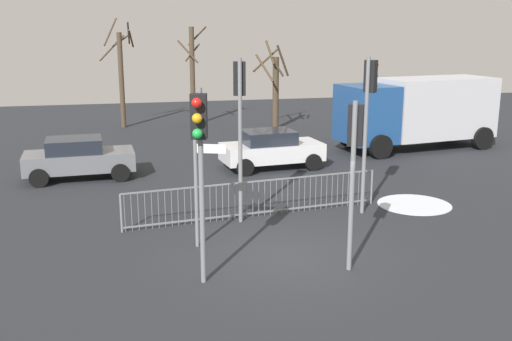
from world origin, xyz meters
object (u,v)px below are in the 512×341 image
Objects in this scene: bare_tree_left at (275,87)px; bare_tree_right at (192,74)px; traffic_light_mid_right at (355,147)px; traffic_light_rear_right at (240,103)px; car_white_near at (271,149)px; direction_sign_post at (199,184)px; traffic_light_rear_left at (200,144)px; car_grey_mid at (78,158)px; traffic_light_foreground_left at (369,100)px; bare_tree_centre at (121,74)px; delivery_truck at (418,110)px.

bare_tree_right is at bearing 151.46° from bare_tree_left.
traffic_light_mid_right is 0.84× the size of traffic_light_rear_right.
direction_sign_post is at bearing -121.85° from car_white_near.
traffic_light_mid_right is 9.94m from car_white_near.
traffic_light_rear_left reaches higher than car_grey_mid.
traffic_light_foreground_left is 17.01m from bare_tree_right.
bare_tree_left reaches higher than car_grey_mid.
traffic_light_rear_left is 1.05× the size of car_white_near.
bare_tree_right is (3.76, -0.15, -0.06)m from bare_tree_centre.
bare_tree_centre is (-1.45, 20.90, -0.19)m from traffic_light_rear_left.
traffic_light_foreground_left is at bearing -38.22° from car_grey_mid.
traffic_light_rear_left reaches higher than direction_sign_post.
traffic_light_rear_right reaches higher than traffic_light_mid_right.
delivery_truck is 1.38× the size of bare_tree_right.
bare_tree_left is at bearing 39.22° from car_grey_mid.
traffic_light_rear_right is 3.72m from traffic_light_foreground_left.
traffic_light_rear_left is at bearing -75.91° from car_grey_mid.
delivery_truck is 12.40m from bare_tree_right.
traffic_light_rear_left is at bearing -108.88° from bare_tree_left.
traffic_light_mid_right is at bearing -13.53° from direction_sign_post.
traffic_light_rear_left is 19.63m from bare_tree_left.
traffic_light_mid_right reaches higher than car_white_near.
traffic_light_foreground_left is (1.94, 3.79, 0.52)m from traffic_light_mid_right.
traffic_light_rear_right is at bearing -117.76° from car_white_near.
direction_sign_post is at bearing -110.99° from traffic_light_foreground_left.
bare_tree_left is at bearing 68.76° from car_white_near.
bare_tree_right is at bearing 150.16° from traffic_light_foreground_left.
traffic_light_rear_left is 2.69m from direction_sign_post.
bare_tree_right is (-8.87, 8.61, 1.04)m from delivery_truck.
bare_tree_right reaches higher than traffic_light_rear_left.
traffic_light_foreground_left is at bearing -83.01° from car_white_near.
traffic_light_foreground_left is 10.59m from car_grey_mid.
traffic_light_mid_right is at bearing -99.15° from bare_tree_left.
bare_tree_centre is (-7.79, 2.34, 0.63)m from bare_tree_left.
direction_sign_post is at bearing -69.72° from car_grey_mid.
traffic_light_rear_right is at bearing -92.39° from bare_tree_right.
direction_sign_post is 0.49× the size of bare_tree_centre.
traffic_light_mid_right is at bearing 48.15° from delivery_truck.
car_grey_mid is (-8.43, 5.89, -2.53)m from traffic_light_foreground_left.
traffic_light_foreground_left is 0.85× the size of bare_tree_right.
bare_tree_centre reaches higher than traffic_light_mid_right.
traffic_light_rear_right is at bearing -54.42° from car_grey_mid.
bare_tree_right is (0.70, 16.70, -0.52)m from traffic_light_rear_right.
traffic_light_foreground_left is at bearing 45.56° from delivery_truck.
traffic_light_foreground_left is 0.62× the size of delivery_truck.
traffic_light_mid_right is 3.94m from direction_sign_post.
bare_tree_left is (6.35, 18.56, -0.82)m from traffic_light_rear_left.
bare_tree_left is (9.44, 8.65, 1.45)m from car_grey_mid.
traffic_light_foreground_left is 5.65m from direction_sign_post.
traffic_light_rear_left is 10.94m from car_white_near.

